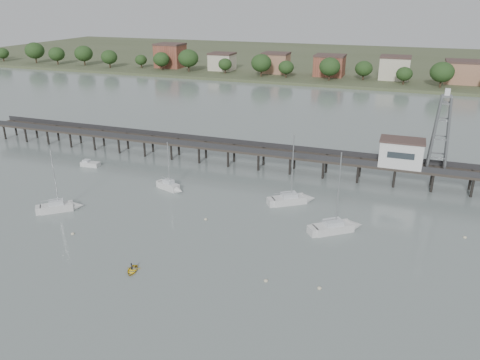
{
  "coord_description": "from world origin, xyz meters",
  "views": [
    {
      "loc": [
        24.85,
        -31.9,
        35.07
      ],
      "look_at": [
        -1.83,
        42.0,
        4.0
      ],
      "focal_mm": 35.0,
      "sensor_mm": 36.0,
      "label": 1
    }
  ],
  "objects_px": {
    "lattice_tower": "(441,134)",
    "white_tender": "(90,164)",
    "yellow_dinghy": "(132,271)",
    "sailboat_f": "(296,199)",
    "pier": "(277,153)",
    "sailboat_b": "(172,187)",
    "sailboat_a": "(63,207)",
    "sailboat_c": "(341,227)"
  },
  "relations": [
    {
      "from": "lattice_tower",
      "to": "pier",
      "type": "bearing_deg",
      "value": -180.0
    },
    {
      "from": "lattice_tower",
      "to": "sailboat_f",
      "type": "bearing_deg",
      "value": -146.45
    },
    {
      "from": "pier",
      "to": "white_tender",
      "type": "xyz_separation_m",
      "value": [
        -39.23,
        -11.91,
        -3.3
      ]
    },
    {
      "from": "pier",
      "to": "sailboat_f",
      "type": "height_order",
      "value": "sailboat_f"
    },
    {
      "from": "sailboat_c",
      "to": "sailboat_a",
      "type": "bearing_deg",
      "value": 153.43
    },
    {
      "from": "sailboat_a",
      "to": "sailboat_b",
      "type": "xyz_separation_m",
      "value": [
        13.65,
        14.45,
        0.01
      ]
    },
    {
      "from": "lattice_tower",
      "to": "yellow_dinghy",
      "type": "bearing_deg",
      "value": -130.69
    },
    {
      "from": "lattice_tower",
      "to": "sailboat_f",
      "type": "xyz_separation_m",
      "value": [
        -23.45,
        -15.56,
        -10.46
      ]
    },
    {
      "from": "sailboat_a",
      "to": "sailboat_c",
      "type": "bearing_deg",
      "value": -28.82
    },
    {
      "from": "lattice_tower",
      "to": "sailboat_c",
      "type": "distance_m",
      "value": 29.52
    },
    {
      "from": "sailboat_b",
      "to": "sailboat_a",
      "type": "bearing_deg",
      "value": -114.17
    },
    {
      "from": "sailboat_a",
      "to": "yellow_dinghy",
      "type": "relative_size",
      "value": 4.52
    },
    {
      "from": "sailboat_c",
      "to": "sailboat_b",
      "type": "height_order",
      "value": "sailboat_c"
    },
    {
      "from": "sailboat_b",
      "to": "yellow_dinghy",
      "type": "xyz_separation_m",
      "value": [
        8.27,
        -27.37,
        -0.66
      ]
    },
    {
      "from": "sailboat_a",
      "to": "sailboat_b",
      "type": "height_order",
      "value": "sailboat_a"
    },
    {
      "from": "sailboat_a",
      "to": "sailboat_c",
      "type": "height_order",
      "value": "sailboat_c"
    },
    {
      "from": "pier",
      "to": "sailboat_b",
      "type": "height_order",
      "value": "sailboat_b"
    },
    {
      "from": "sailboat_c",
      "to": "pier",
      "type": "bearing_deg",
      "value": 88.95
    },
    {
      "from": "sailboat_a",
      "to": "sailboat_c",
      "type": "distance_m",
      "value": 47.68
    },
    {
      "from": "sailboat_a",
      "to": "yellow_dinghy",
      "type": "distance_m",
      "value": 25.45
    },
    {
      "from": "sailboat_b",
      "to": "sailboat_c",
      "type": "bearing_deg",
      "value": 9.59
    },
    {
      "from": "sailboat_a",
      "to": "sailboat_c",
      "type": "xyz_separation_m",
      "value": [
        46.86,
        8.84,
        -0.01
      ]
    },
    {
      "from": "sailboat_c",
      "to": "yellow_dinghy",
      "type": "distance_m",
      "value": 33.09
    },
    {
      "from": "white_tender",
      "to": "sailboat_c",
      "type": "bearing_deg",
      "value": -16.3
    },
    {
      "from": "sailboat_f",
      "to": "white_tender",
      "type": "relative_size",
      "value": 3.22
    },
    {
      "from": "sailboat_a",
      "to": "sailboat_f",
      "type": "bearing_deg",
      "value": -15.17
    },
    {
      "from": "lattice_tower",
      "to": "sailboat_c",
      "type": "bearing_deg",
      "value": -120.84
    },
    {
      "from": "lattice_tower",
      "to": "white_tender",
      "type": "bearing_deg",
      "value": -170.44
    },
    {
      "from": "sailboat_c",
      "to": "white_tender",
      "type": "bearing_deg",
      "value": 130.97
    },
    {
      "from": "sailboat_c",
      "to": "white_tender",
      "type": "height_order",
      "value": "sailboat_c"
    },
    {
      "from": "sailboat_c",
      "to": "sailboat_b",
      "type": "bearing_deg",
      "value": 133.15
    },
    {
      "from": "lattice_tower",
      "to": "yellow_dinghy",
      "type": "distance_m",
      "value": 60.97
    },
    {
      "from": "pier",
      "to": "sailboat_c",
      "type": "distance_m",
      "value": 29.54
    },
    {
      "from": "white_tender",
      "to": "yellow_dinghy",
      "type": "xyz_separation_m",
      "value": [
        31.64,
        -33.54,
        -0.49
      ]
    },
    {
      "from": "lattice_tower",
      "to": "sailboat_b",
      "type": "bearing_deg",
      "value": -159.1
    },
    {
      "from": "sailboat_f",
      "to": "yellow_dinghy",
      "type": "distance_m",
      "value": 33.74
    },
    {
      "from": "pier",
      "to": "sailboat_a",
      "type": "distance_m",
      "value": 44.04
    },
    {
      "from": "sailboat_b",
      "to": "lattice_tower",
      "type": "bearing_deg",
      "value": 40.1
    },
    {
      "from": "lattice_tower",
      "to": "white_tender",
      "type": "relative_size",
      "value": 3.67
    },
    {
      "from": "lattice_tower",
      "to": "white_tender",
      "type": "height_order",
      "value": "lattice_tower"
    },
    {
      "from": "lattice_tower",
      "to": "sailboat_c",
      "type": "xyz_separation_m",
      "value": [
        -14.15,
        -23.7,
        -10.46
      ]
    },
    {
      "from": "sailboat_f",
      "to": "pier",
      "type": "bearing_deg",
      "value": 82.38
    }
  ]
}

